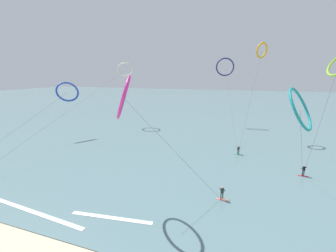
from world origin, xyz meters
TOP-DOWN VIEW (x-y plane):
  - sea_water at (0.00, 108.55)m, footprint 400.00×200.00m
  - surfer_crimson at (18.71, 29.67)m, footprint 1.40×0.72m
  - surfer_coral at (8.00, 19.71)m, footprint 1.40×0.73m
  - surfer_emerald at (9.62, 35.71)m, footprint 1.40×0.73m
  - kite_teal at (15.71, 23.56)m, footprint 5.30×9.08m
  - kite_ivory at (-22.12, 51.49)m, footprint 5.39×44.04m
  - kite_cobalt at (-28.78, 36.20)m, footprint 5.13×26.01m
  - kite_navy at (4.53, 61.01)m, footprint 7.70×26.27m
  - kite_magenta at (-2.17, 15.74)m, footprint 11.98×6.42m
  - kite_amber at (12.97, 49.80)m, footprint 4.87×15.75m
  - wave_crest_mid at (-13.88, 11.02)m, footprint 19.71×1.94m
  - wave_crest_far at (-2.52, 12.64)m, footprint 8.84×1.58m

SIDE VIEW (x-z plane):
  - sea_water at x=0.00m, z-range 0.00..0.08m
  - wave_crest_mid at x=-13.88m, z-range 0.00..0.12m
  - wave_crest_far at x=-2.52m, z-range 0.00..0.12m
  - surfer_crimson at x=18.71m, z-range -0.03..1.67m
  - surfer_coral at x=8.00m, z-range -0.03..1.67m
  - surfer_emerald at x=9.62m, z-range -0.03..1.67m
  - kite_cobalt at x=-28.78m, z-range 4.16..17.09m
  - kite_teal at x=15.71m, z-range 4.15..17.29m
  - kite_magenta at x=-2.17m, z-range 4.97..19.45m
  - kite_ivory at x=-22.12m, z-range 6.86..24.71m
  - kite_navy at x=4.53m, z-range 7.00..26.15m
  - kite_amber at x=12.97m, z-range 8.94..30.35m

